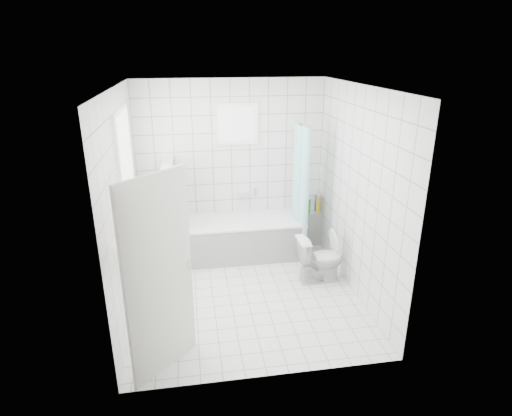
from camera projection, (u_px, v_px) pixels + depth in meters
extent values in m
plane|color=white|center=(246.00, 294.00, 5.54)|extent=(3.00, 3.00, 0.00)
plane|color=white|center=(244.00, 86.00, 4.63)|extent=(3.00, 3.00, 0.00)
cube|color=white|center=(232.00, 167.00, 6.47)|extent=(2.80, 0.02, 2.60)
cube|color=white|center=(269.00, 256.00, 3.70)|extent=(2.80, 0.02, 2.60)
cube|color=white|center=(124.00, 206.00, 4.87)|extent=(0.02, 3.00, 2.60)
cube|color=white|center=(357.00, 193.00, 5.30)|extent=(0.02, 3.00, 2.60)
cube|color=white|center=(128.00, 173.00, 5.05)|extent=(0.01, 0.90, 1.40)
cube|color=white|center=(238.00, 124.00, 6.22)|extent=(0.50, 0.01, 0.50)
cube|color=white|center=(138.00, 230.00, 5.32)|extent=(0.18, 1.02, 0.08)
cube|color=silver|center=(159.00, 278.00, 3.94)|extent=(0.59, 0.60, 2.00)
cube|color=white|center=(240.00, 238.00, 6.49)|extent=(1.86, 0.75, 0.55)
cube|color=white|center=(240.00, 221.00, 6.39)|extent=(1.88, 0.77, 0.03)
cube|color=white|center=(171.00, 215.00, 6.13)|extent=(0.15, 0.85, 1.50)
cube|color=white|center=(311.00, 227.00, 6.91)|extent=(0.40, 0.24, 0.55)
imported|color=white|center=(320.00, 259.00, 5.76)|extent=(0.65, 0.39, 0.65)
cylinder|color=silver|center=(301.00, 123.00, 6.00)|extent=(0.02, 0.80, 0.02)
cube|color=silver|center=(243.00, 195.00, 6.62)|extent=(0.18, 0.06, 0.06)
imported|color=white|center=(138.00, 214.00, 5.34)|extent=(0.15, 0.15, 0.29)
imported|color=#F05D7A|center=(135.00, 228.00, 4.96)|extent=(0.13, 0.13, 0.26)
imported|color=#36AEF5|center=(136.00, 227.00, 5.06)|extent=(0.13, 0.13, 0.20)
cylinder|color=blue|center=(317.00, 203.00, 6.79)|extent=(0.06, 0.06, 0.27)
cylinder|color=green|center=(309.00, 206.00, 6.69)|extent=(0.06, 0.06, 0.23)
cylinder|color=red|center=(308.00, 205.00, 6.77)|extent=(0.06, 0.06, 0.22)
cylinder|color=gold|center=(318.00, 205.00, 6.70)|extent=(0.06, 0.06, 0.27)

